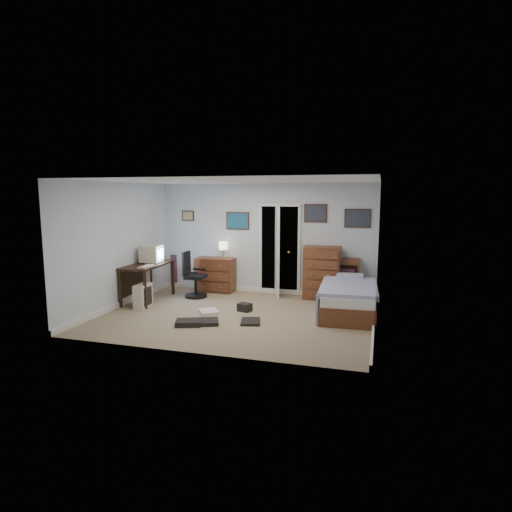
{
  "coord_description": "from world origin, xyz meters",
  "views": [
    {
      "loc": [
        2.53,
        -7.39,
        2.27
      ],
      "look_at": [
        0.28,
        0.3,
        1.1
      ],
      "focal_mm": 30.0,
      "sensor_mm": 36.0,
      "label": 1
    }
  ],
  "objects_px": {
    "office_chair": "(193,280)",
    "low_dresser": "(215,275)",
    "computer_desk": "(144,272)",
    "tall_dresser": "(322,273)",
    "bed": "(348,298)"
  },
  "relations": [
    {
      "from": "office_chair",
      "to": "low_dresser",
      "type": "height_order",
      "value": "office_chair"
    },
    {
      "from": "computer_desk",
      "to": "tall_dresser",
      "type": "bearing_deg",
      "value": 15.65
    },
    {
      "from": "computer_desk",
      "to": "bed",
      "type": "height_order",
      "value": "computer_desk"
    },
    {
      "from": "low_dresser",
      "to": "bed",
      "type": "distance_m",
      "value": 3.3
    },
    {
      "from": "office_chair",
      "to": "computer_desk",
      "type": "bearing_deg",
      "value": -152.32
    },
    {
      "from": "low_dresser",
      "to": "bed",
      "type": "relative_size",
      "value": 0.45
    },
    {
      "from": "low_dresser",
      "to": "computer_desk",
      "type": "bearing_deg",
      "value": -133.54
    },
    {
      "from": "bed",
      "to": "office_chair",
      "type": "bearing_deg",
      "value": 170.38
    },
    {
      "from": "tall_dresser",
      "to": "bed",
      "type": "bearing_deg",
      "value": -61.25
    },
    {
      "from": "computer_desk",
      "to": "office_chair",
      "type": "distance_m",
      "value": 1.07
    },
    {
      "from": "office_chair",
      "to": "bed",
      "type": "distance_m",
      "value": 3.41
    },
    {
      "from": "office_chair",
      "to": "tall_dresser",
      "type": "distance_m",
      "value": 2.82
    },
    {
      "from": "tall_dresser",
      "to": "bed",
      "type": "xyz_separation_m",
      "value": [
        0.64,
        -1.05,
        -0.27
      ]
    },
    {
      "from": "computer_desk",
      "to": "tall_dresser",
      "type": "height_order",
      "value": "tall_dresser"
    },
    {
      "from": "tall_dresser",
      "to": "bed",
      "type": "distance_m",
      "value": 1.26
    }
  ]
}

